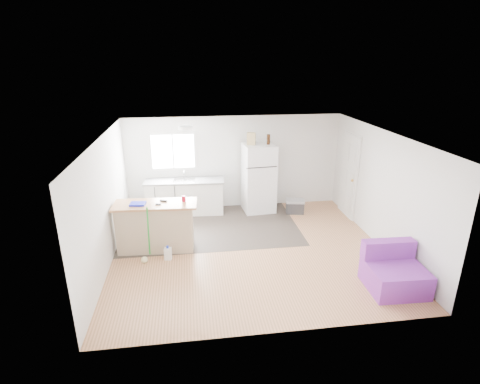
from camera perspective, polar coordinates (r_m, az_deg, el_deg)
name	(u,v)px	position (r m, az deg, el deg)	size (l,w,h in m)	color
room	(250,196)	(7.36, 1.56, -0.59)	(5.51, 5.01, 2.41)	#9A6540
vinyl_zone	(211,226)	(8.89, -4.47, -5.26)	(4.05, 2.50, 0.00)	#352D28
window	(173,151)	(9.55, -10.17, 6.11)	(1.18, 0.06, 0.98)	white
interior_door	(349,176)	(9.60, 16.25, 2.39)	(0.11, 0.92, 2.10)	white
ceiling_fixture	(186,128)	(8.12, -8.28, 9.67)	(0.30, 0.30, 0.07)	white
kitchen_cabinets	(185,196)	(9.58, -8.37, -0.64)	(2.00, 0.73, 1.15)	white
peninsula	(156,226)	(7.86, -12.74, -5.11)	(1.69, 0.72, 1.02)	tan
refrigerator	(259,178)	(9.53, 2.86, 2.14)	(0.83, 0.80, 1.75)	white
cooler	(295,206)	(9.67, 8.36, -2.15)	(0.51, 0.40, 0.35)	#2E2E31
purple_seat	(394,273)	(7.08, 22.38, -11.33)	(0.95, 0.90, 0.76)	purple
cleaner_jug	(168,254)	(7.58, -10.93, -9.19)	(0.15, 0.12, 0.30)	white
mop	(146,251)	(7.56, -14.18, -8.69)	(0.22, 0.33, 1.18)	green
red_cup	(184,199)	(7.64, -8.57, -1.01)	(0.08, 0.08, 0.12)	red
blue_tray	(138,204)	(7.67, -15.31, -1.75)	(0.30, 0.22, 0.04)	#151EC7
tool_a	(164,201)	(7.73, -11.58, -1.31)	(0.14, 0.05, 0.03)	black
tool_b	(158,204)	(7.57, -12.37, -1.84)	(0.10, 0.04, 0.03)	black
cardboard_box	(251,139)	(9.21, 1.72, 8.11)	(0.20, 0.10, 0.30)	tan
bottle_left	(268,139)	(9.28, 4.31, 8.00)	(0.07, 0.07, 0.25)	#351B09
bottle_right	(269,139)	(9.27, 4.39, 7.99)	(0.07, 0.07, 0.25)	#351B09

